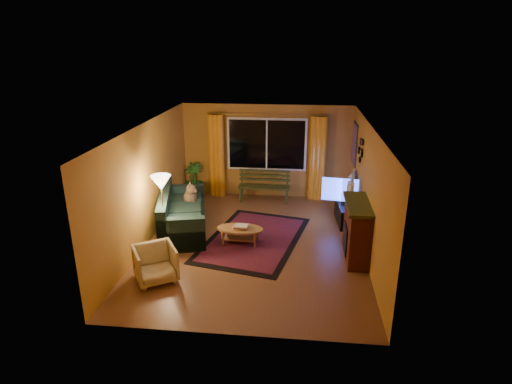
# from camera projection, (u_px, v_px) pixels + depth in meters

# --- Properties ---
(floor) EXTENTS (4.50, 6.00, 0.02)m
(floor) POSITION_uv_depth(u_px,v_px,m) (254.00, 244.00, 9.07)
(floor) COLOR brown
(floor) RESTS_ON ground
(ceiling) EXTENTS (4.50, 6.00, 0.02)m
(ceiling) POSITION_uv_depth(u_px,v_px,m) (254.00, 126.00, 8.22)
(ceiling) COLOR white
(ceiling) RESTS_ON ground
(wall_back) EXTENTS (4.50, 0.02, 2.50)m
(wall_back) POSITION_uv_depth(u_px,v_px,m) (267.00, 151.00, 11.46)
(wall_back) COLOR #C08332
(wall_back) RESTS_ON ground
(wall_left) EXTENTS (0.02, 6.00, 2.50)m
(wall_left) POSITION_uv_depth(u_px,v_px,m) (146.00, 184.00, 8.87)
(wall_left) COLOR #C08332
(wall_left) RESTS_ON ground
(wall_right) EXTENTS (0.02, 6.00, 2.50)m
(wall_right) POSITION_uv_depth(u_px,v_px,m) (368.00, 192.00, 8.42)
(wall_right) COLOR #C08332
(wall_right) RESTS_ON ground
(window) EXTENTS (2.00, 0.02, 1.30)m
(window) POSITION_uv_depth(u_px,v_px,m) (267.00, 145.00, 11.34)
(window) COLOR black
(window) RESTS_ON wall_back
(curtain_rod) EXTENTS (3.20, 0.03, 0.03)m
(curtain_rod) POSITION_uv_depth(u_px,v_px,m) (267.00, 115.00, 11.03)
(curtain_rod) COLOR #BF8C3F
(curtain_rod) RESTS_ON wall_back
(curtain_left) EXTENTS (0.36, 0.36, 2.24)m
(curtain_left) POSITION_uv_depth(u_px,v_px,m) (217.00, 156.00, 11.52)
(curtain_left) COLOR orange
(curtain_left) RESTS_ON ground
(curtain_right) EXTENTS (0.36, 0.36, 2.24)m
(curtain_right) POSITION_uv_depth(u_px,v_px,m) (317.00, 159.00, 11.25)
(curtain_right) COLOR orange
(curtain_right) RESTS_ON ground
(bench) EXTENTS (1.36, 0.42, 0.40)m
(bench) POSITION_uv_depth(u_px,v_px,m) (264.00, 194.00, 11.36)
(bench) COLOR #2E3515
(bench) RESTS_ON ground
(potted_plant) EXTENTS (0.66, 0.66, 0.94)m
(potted_plant) POSITION_uv_depth(u_px,v_px,m) (194.00, 180.00, 11.68)
(potted_plant) COLOR #235B1E
(potted_plant) RESTS_ON ground
(sofa) EXTENTS (1.47, 2.42, 0.91)m
(sofa) POSITION_uv_depth(u_px,v_px,m) (183.00, 211.00, 9.54)
(sofa) COLOR #162B28
(sofa) RESTS_ON ground
(dog) EXTENTS (0.40, 0.48, 0.46)m
(dog) POSITION_uv_depth(u_px,v_px,m) (190.00, 194.00, 9.94)
(dog) COLOR brown
(dog) RESTS_ON sofa
(armchair) EXTENTS (0.92, 0.91, 0.71)m
(armchair) POSITION_uv_depth(u_px,v_px,m) (155.00, 262.00, 7.57)
(armchair) COLOR beige
(armchair) RESTS_ON ground
(floor_lamp) EXTENTS (0.27, 0.27, 1.58)m
(floor_lamp) POSITION_uv_depth(u_px,v_px,m) (163.00, 213.00, 8.61)
(floor_lamp) COLOR #BF8C3F
(floor_lamp) RESTS_ON ground
(rug) EXTENTS (2.44, 3.26, 0.02)m
(rug) POSITION_uv_depth(u_px,v_px,m) (254.00, 239.00, 9.24)
(rug) COLOR maroon
(rug) RESTS_ON ground
(coffee_table) EXTENTS (1.02, 1.02, 0.36)m
(coffee_table) POSITION_uv_depth(u_px,v_px,m) (240.00, 236.00, 9.01)
(coffee_table) COLOR #9D6F3B
(coffee_table) RESTS_ON ground
(tv_console) EXTENTS (0.43, 1.12, 0.46)m
(tv_console) POSITION_uv_depth(u_px,v_px,m) (345.00, 213.00, 10.05)
(tv_console) COLOR black
(tv_console) RESTS_ON ground
(television) EXTENTS (0.32, 1.21, 0.69)m
(television) POSITION_uv_depth(u_px,v_px,m) (347.00, 190.00, 9.85)
(television) COLOR black
(television) RESTS_ON tv_console
(fireplace) EXTENTS (0.40, 1.20, 1.10)m
(fireplace) POSITION_uv_depth(u_px,v_px,m) (357.00, 232.00, 8.30)
(fireplace) COLOR maroon
(fireplace) RESTS_ON ground
(mirror_cluster) EXTENTS (0.06, 0.60, 0.56)m
(mirror_cluster) POSITION_uv_depth(u_px,v_px,m) (360.00, 149.00, 9.45)
(mirror_cluster) COLOR black
(mirror_cluster) RESTS_ON wall_right
(painting) EXTENTS (0.04, 0.76, 0.96)m
(painting) POSITION_uv_depth(u_px,v_px,m) (354.00, 143.00, 10.58)
(painting) COLOR #C94E19
(painting) RESTS_ON wall_right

